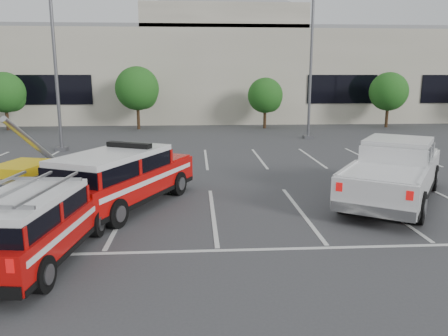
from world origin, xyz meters
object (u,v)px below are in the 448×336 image
(ladder_suv, at_px, (33,230))
(fire_chief_suv, at_px, (122,182))
(tree_mid_right, at_px, (266,97))
(tree_right, at_px, (389,93))
(light_pole_left, at_px, (55,55))
(white_pickup, at_px, (393,177))
(tree_mid_left, at_px, (139,90))
(convention_building, at_px, (202,70))
(tree_left, at_px, (6,94))
(utility_rig, at_px, (20,184))
(light_pole_mid, at_px, (311,59))

(ladder_suv, bearing_deg, fire_chief_suv, 79.62)
(tree_mid_right, xyz_separation_m, tree_right, (10.00, 0.00, 0.27))
(tree_mid_right, distance_m, light_pole_left, 16.72)
(tree_right, bearing_deg, white_pickup, -113.36)
(tree_mid_left, height_order, light_pole_left, light_pole_left)
(convention_building, bearing_deg, tree_mid_left, -117.40)
(fire_chief_suv, xyz_separation_m, ladder_suv, (-1.29, -4.08, -0.08))
(ladder_suv, bearing_deg, tree_right, 59.87)
(tree_left, distance_m, tree_mid_left, 10.00)
(utility_rig, bearing_deg, tree_right, 57.43)
(fire_chief_suv, distance_m, ladder_suv, 4.28)
(tree_left, height_order, white_pickup, tree_left)
(tree_left, distance_m, white_pickup, 29.68)
(tree_mid_right, bearing_deg, convention_building, 116.57)
(white_pickup, bearing_deg, light_pole_left, 175.72)
(tree_mid_left, height_order, utility_rig, tree_mid_left)
(light_pole_left, relative_size, fire_chief_suv, 1.69)
(utility_rig, bearing_deg, fire_chief_suv, 0.09)
(light_pole_left, xyz_separation_m, utility_rig, (1.68, -10.23, -4.61))
(utility_rig, bearing_deg, ladder_suv, -52.04)
(convention_building, relative_size, tree_mid_right, 15.04)
(utility_rig, bearing_deg, tree_mid_left, 100.01)
(tree_mid_left, xyz_separation_m, light_pole_left, (-3.09, -10.05, 2.14))
(white_pickup, bearing_deg, convention_building, 134.27)
(light_pole_left, height_order, white_pickup, light_pole_left)
(tree_mid_left, xyz_separation_m, fire_chief_suv, (2.08, -21.14, -2.22))
(light_pole_mid, xyz_separation_m, ladder_suv, (-11.12, -19.17, -4.45))
(tree_mid_right, xyz_separation_m, white_pickup, (0.96, -20.92, -1.70))
(tree_mid_right, bearing_deg, tree_left, 180.00)
(tree_left, distance_m, light_pole_left, 12.43)
(light_pole_left, bearing_deg, ladder_suv, -75.66)
(tree_left, relative_size, light_pole_left, 0.43)
(tree_mid_left, bearing_deg, light_pole_mid, -26.92)
(light_pole_mid, xyz_separation_m, white_pickup, (-0.94, -14.88, -4.38))
(tree_mid_right, xyz_separation_m, light_pole_mid, (1.91, -6.05, 2.68))
(tree_right, distance_m, white_pickup, 22.87)
(light_pole_mid, bearing_deg, tree_mid_left, 153.08)
(light_pole_mid, distance_m, white_pickup, 15.54)
(tree_mid_left, distance_m, white_pickup, 23.73)
(convention_building, xyz_separation_m, ladder_suv, (-4.30, -35.04, -3.98))
(tree_mid_right, height_order, fire_chief_suv, tree_mid_right)
(tree_right, bearing_deg, light_pole_mid, -143.23)
(light_pole_mid, xyz_separation_m, utility_rig, (-13.32, -14.23, -4.61))
(light_pole_mid, bearing_deg, fire_chief_suv, -123.08)
(tree_mid_right, bearing_deg, fire_chief_suv, -110.54)
(tree_left, bearing_deg, convention_building, 33.05)
(tree_right, height_order, ladder_suv, tree_right)
(light_pole_mid, height_order, ladder_suv, light_pole_mid)
(tree_right, distance_m, light_pole_left, 25.30)
(tree_mid_left, height_order, fire_chief_suv, tree_mid_left)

